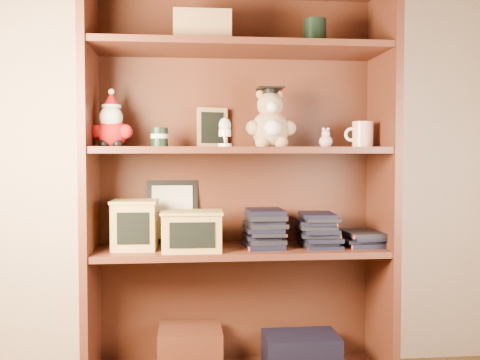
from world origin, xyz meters
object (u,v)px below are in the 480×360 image
Objects in this scene: bookcase at (238,190)px; treats_box at (135,224)px; grad_teddy_bear at (270,124)px; teacher_mug at (362,135)px.

bookcase reaches higher than treats_box.
bookcase is at bearing 7.13° from treats_box.
treats_box is at bearing 179.30° from grad_teddy_bear.
grad_teddy_bear is 1.27× the size of treats_box.
bookcase is 6.54× the size of grad_teddy_bear.
grad_teddy_bear is 0.38m from teacher_mug.
grad_teddy_bear reaches higher than teacher_mug.
grad_teddy_bear is at bearing -0.70° from treats_box.
grad_teddy_bear is at bearing -25.23° from bookcase.
teacher_mug is (0.50, -0.05, 0.22)m from bookcase.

